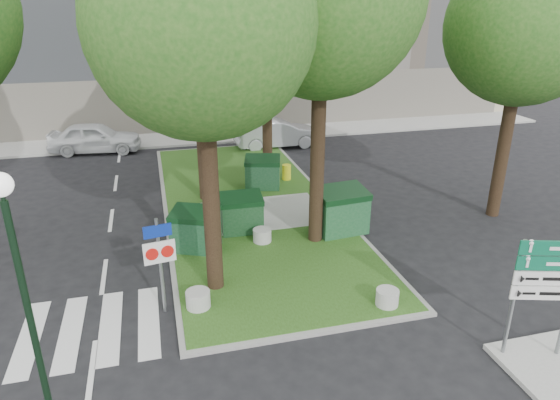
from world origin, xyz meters
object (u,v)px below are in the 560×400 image
object	(u,v)px
traffic_sign_pole	(159,253)
car_silver	(277,133)
dumpster_c	(263,173)
bollard_right	(387,297)
dumpster_b	(241,213)
bollard_left	(198,299)
tree_median_near_left	(204,0)
litter_bin	(286,172)
car_white	(95,137)
dumpster_d	(341,211)
dumpster_a	(196,230)
street_lamp	(21,277)
directional_sign	(546,280)
tree_median_mid	(197,10)
bollard_mid	(262,235)
tree_street_right	(528,11)

from	to	relation	value
traffic_sign_pole	car_silver	bearing A→B (deg)	55.65
dumpster_c	bollard_right	world-z (taller)	dumpster_c
dumpster_b	bollard_left	bearing A→B (deg)	-112.78
tree_median_near_left	dumpster_c	distance (m)	10.03
bollard_left	traffic_sign_pole	world-z (taller)	traffic_sign_pole
litter_bin	car_white	distance (m)	10.73
dumpster_b	dumpster_d	bearing A→B (deg)	-13.76
dumpster_a	car_silver	world-z (taller)	car_silver
dumpster_b	street_lamp	world-z (taller)	street_lamp
street_lamp	traffic_sign_pole	size ratio (longest dim) A/B	1.91
bollard_left	directional_sign	xyz separation A→B (m)	(6.86, -3.61, 1.61)
bollard_right	street_lamp	bearing A→B (deg)	-167.50
dumpster_d	directional_sign	bearing A→B (deg)	-81.03
tree_median_mid	dumpster_d	bearing A→B (deg)	-47.01
traffic_sign_pole	directional_sign	xyz separation A→B (m)	(7.69, -3.81, 0.30)
bollard_mid	litter_bin	bearing A→B (deg)	67.17
bollard_mid	directional_sign	bearing A→B (deg)	-56.46
dumpster_b	traffic_sign_pole	bearing A→B (deg)	-122.80
dumpster_d	street_lamp	distance (m)	10.37
tree_median_near_left	tree_median_mid	xyz separation A→B (m)	(0.50, 6.50, -0.34)
tree_median_near_left	bollard_mid	distance (m)	7.53
dumpster_d	tree_street_right	bearing A→B (deg)	-3.91
traffic_sign_pole	tree_street_right	bearing A→B (deg)	5.93
tree_street_right	car_white	xyz separation A→B (m)	(-14.73, 12.06, -6.21)
bollard_left	car_silver	size ratio (longest dim) A/B	0.14
bollard_mid	car_silver	distance (m)	11.40
dumpster_b	car_white	world-z (taller)	car_white
tree_median_near_left	bollard_left	size ratio (longest dim) A/B	17.19
car_white	car_silver	bearing A→B (deg)	-91.71
dumpster_a	litter_bin	world-z (taller)	dumpster_a
dumpster_a	dumpster_d	xyz separation A→B (m)	(4.77, 0.05, 0.10)
dumpster_a	tree_street_right	bearing A→B (deg)	25.07
bollard_right	car_silver	xyz separation A→B (m)	(1.03, 15.19, 0.42)
tree_median_mid	traffic_sign_pole	size ratio (longest dim) A/B	3.89
tree_street_right	traffic_sign_pole	xyz separation A→B (m)	(-11.97, -3.25, -5.34)
dumpster_d	street_lamp	size ratio (longest dim) A/B	0.36
dumpster_a	litter_bin	size ratio (longest dim) A/B	2.63
tree_median_near_left	car_white	distance (m)	16.52
tree_street_right	dumpster_d	xyz separation A→B (m)	(-6.09, -0.20, -6.12)
dumpster_b	bollard_mid	world-z (taller)	dumpster_b
bollard_left	car_white	distance (m)	15.92
bollard_mid	car_white	distance (m)	13.71
dumpster_b	dumpster_d	size ratio (longest dim) A/B	0.81
tree_street_right	dumpster_a	bearing A→B (deg)	-178.71
tree_street_right	car_white	size ratio (longest dim) A/B	2.23
dumpster_c	car_white	world-z (taller)	car_white
tree_median_near_left	dumpster_d	size ratio (longest dim) A/B	5.96
dumpster_a	bollard_left	bearing A→B (deg)	-71.30
tree_median_near_left	bollard_mid	world-z (taller)	tree_median_near_left
bollard_left	bollard_mid	xyz separation A→B (m)	(2.37, 3.17, -0.01)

